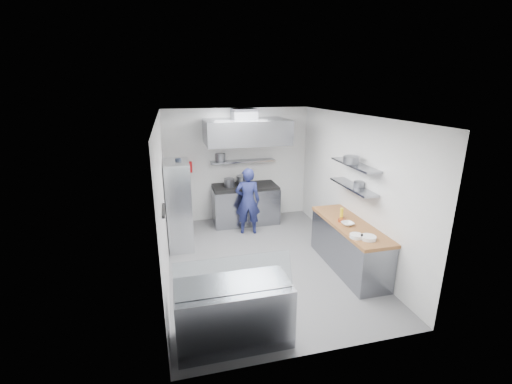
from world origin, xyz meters
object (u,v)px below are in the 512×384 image
object	(u,v)px
gas_range	(245,205)
wire_rack	(179,205)
display_case	(234,313)
chef	(248,201)

from	to	relation	value
gas_range	wire_rack	distance (m)	1.95
gas_range	display_case	world-z (taller)	gas_range
wire_rack	display_case	distance (m)	3.22
gas_range	display_case	bearing A→B (deg)	-104.45
gas_range	chef	size ratio (longest dim) A/B	1.03
chef	display_case	bearing A→B (deg)	84.42
chef	display_case	distance (m)	3.59
gas_range	chef	xyz separation A→B (m)	(-0.08, -0.66, 0.33)
gas_range	display_case	size ratio (longest dim) A/B	1.07
gas_range	wire_rack	xyz separation A→B (m)	(-1.63, -0.97, 0.48)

